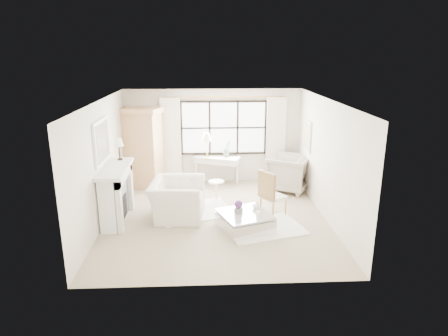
{
  "coord_description": "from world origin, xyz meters",
  "views": [
    {
      "loc": [
        -0.24,
        -8.52,
        3.72
      ],
      "look_at": [
        0.19,
        0.2,
        1.14
      ],
      "focal_mm": 32.0,
      "sensor_mm": 36.0,
      "label": 1
    }
  ],
  "objects_px": {
    "armoire": "(142,147)",
    "coffee_table": "(245,222)",
    "club_armchair": "(177,199)",
    "console_table": "(217,170)"
  },
  "relations": [
    {
      "from": "armoire",
      "to": "coffee_table",
      "type": "xyz_separation_m",
      "value": [
        2.58,
        -3.01,
        -0.96
      ]
    },
    {
      "from": "console_table",
      "to": "club_armchair",
      "type": "height_order",
      "value": "club_armchair"
    },
    {
      "from": "club_armchair",
      "to": "coffee_table",
      "type": "height_order",
      "value": "club_armchair"
    },
    {
      "from": "console_table",
      "to": "club_armchair",
      "type": "distance_m",
      "value": 2.6
    },
    {
      "from": "armoire",
      "to": "coffee_table",
      "type": "distance_m",
      "value": 4.08
    },
    {
      "from": "coffee_table",
      "to": "armoire",
      "type": "bearing_deg",
      "value": 110.19
    },
    {
      "from": "armoire",
      "to": "coffee_table",
      "type": "relative_size",
      "value": 1.74
    },
    {
      "from": "club_armchair",
      "to": "coffee_table",
      "type": "distance_m",
      "value": 1.7
    },
    {
      "from": "console_table",
      "to": "club_armchair",
      "type": "relative_size",
      "value": 1.03
    },
    {
      "from": "armoire",
      "to": "console_table",
      "type": "distance_m",
      "value": 2.21
    }
  ]
}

